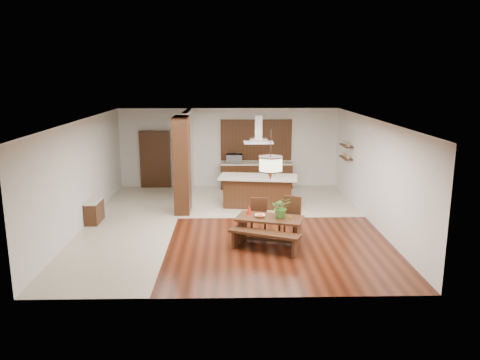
{
  "coord_description": "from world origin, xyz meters",
  "views": [
    {
      "loc": [
        -0.01,
        -12.55,
        4.08
      ],
      "look_at": [
        0.3,
        0.0,
        1.25
      ],
      "focal_mm": 35.0,
      "sensor_mm": 36.0,
      "label": 1
    }
  ],
  "objects_px": {
    "range_hood": "(258,129)",
    "fruit_bowl": "(260,216)",
    "foliage_plant": "(281,207)",
    "hallway_console": "(94,212)",
    "microwave": "(234,158)",
    "dining_chair_left": "(259,218)",
    "island_cup": "(271,175)",
    "dining_table": "(270,224)",
    "kitchen_island": "(258,191)",
    "dining_chair_right": "(289,218)",
    "pendant_lantern": "(271,154)",
    "dining_bench": "(264,242)"
  },
  "relations": [
    {
      "from": "fruit_bowl",
      "to": "dining_bench",
      "type": "bearing_deg",
      "value": -83.32
    },
    {
      "from": "range_hood",
      "to": "microwave",
      "type": "relative_size",
      "value": 1.58
    },
    {
      "from": "dining_table",
      "to": "fruit_bowl",
      "type": "bearing_deg",
      "value": 173.5
    },
    {
      "from": "dining_bench",
      "to": "island_cup",
      "type": "distance_m",
      "value": 3.87
    },
    {
      "from": "dining_chair_right",
      "to": "microwave",
      "type": "relative_size",
      "value": 1.87
    },
    {
      "from": "pendant_lantern",
      "to": "fruit_bowl",
      "type": "height_order",
      "value": "pendant_lantern"
    },
    {
      "from": "hallway_console",
      "to": "kitchen_island",
      "type": "bearing_deg",
      "value": 17.55
    },
    {
      "from": "dining_chair_left",
      "to": "island_cup",
      "type": "height_order",
      "value": "island_cup"
    },
    {
      "from": "dining_table",
      "to": "dining_chair_left",
      "type": "distance_m",
      "value": 0.63
    },
    {
      "from": "dining_chair_right",
      "to": "fruit_bowl",
      "type": "bearing_deg",
      "value": -130.18
    },
    {
      "from": "range_hood",
      "to": "dining_chair_right",
      "type": "bearing_deg",
      "value": -78.2
    },
    {
      "from": "foliage_plant",
      "to": "kitchen_island",
      "type": "height_order",
      "value": "foliage_plant"
    },
    {
      "from": "range_hood",
      "to": "fruit_bowl",
      "type": "bearing_deg",
      "value": -92.68
    },
    {
      "from": "dining_chair_left",
      "to": "pendant_lantern",
      "type": "xyz_separation_m",
      "value": [
        0.24,
        -0.59,
        1.77
      ]
    },
    {
      "from": "foliage_plant",
      "to": "hallway_console",
      "type": "bearing_deg",
      "value": 160.29
    },
    {
      "from": "microwave",
      "to": "foliage_plant",
      "type": "bearing_deg",
      "value": -80.63
    },
    {
      "from": "foliage_plant",
      "to": "island_cup",
      "type": "height_order",
      "value": "foliage_plant"
    },
    {
      "from": "dining_bench",
      "to": "foliage_plant",
      "type": "distance_m",
      "value": 0.98
    },
    {
      "from": "hallway_console",
      "to": "dining_chair_right",
      "type": "height_order",
      "value": "dining_chair_right"
    },
    {
      "from": "dining_chair_left",
      "to": "fruit_bowl",
      "type": "distance_m",
      "value": 0.6
    },
    {
      "from": "hallway_console",
      "to": "range_hood",
      "type": "bearing_deg",
      "value": 17.6
    },
    {
      "from": "dining_chair_left",
      "to": "microwave",
      "type": "bearing_deg",
      "value": 102.42
    },
    {
      "from": "kitchen_island",
      "to": "microwave",
      "type": "relative_size",
      "value": 4.45
    },
    {
      "from": "dining_chair_right",
      "to": "kitchen_island",
      "type": "distance_m",
      "value": 3.0
    },
    {
      "from": "dining_table",
      "to": "dining_chair_left",
      "type": "xyz_separation_m",
      "value": [
        -0.24,
        0.59,
        -0.01
      ]
    },
    {
      "from": "range_hood",
      "to": "microwave",
      "type": "xyz_separation_m",
      "value": [
        -0.72,
        2.54,
        -1.36
      ]
    },
    {
      "from": "kitchen_island",
      "to": "island_cup",
      "type": "distance_m",
      "value": 0.68
    },
    {
      "from": "pendant_lantern",
      "to": "range_hood",
      "type": "xyz_separation_m",
      "value": [
        -0.09,
        3.29,
        0.22
      ]
    },
    {
      "from": "dining_chair_right",
      "to": "pendant_lantern",
      "type": "relative_size",
      "value": 0.81
    },
    {
      "from": "hallway_console",
      "to": "microwave",
      "type": "relative_size",
      "value": 1.55
    },
    {
      "from": "kitchen_island",
      "to": "pendant_lantern",
      "type": "bearing_deg",
      "value": -80.63
    },
    {
      "from": "dining_bench",
      "to": "kitchen_island",
      "type": "relative_size",
      "value": 0.67
    },
    {
      "from": "pendant_lantern",
      "to": "kitchen_island",
      "type": "bearing_deg",
      "value": 91.51
    },
    {
      "from": "fruit_bowl",
      "to": "pendant_lantern",
      "type": "bearing_deg",
      "value": -6.5
    },
    {
      "from": "dining_bench",
      "to": "range_hood",
      "type": "distance_m",
      "value": 4.44
    },
    {
      "from": "pendant_lantern",
      "to": "fruit_bowl",
      "type": "bearing_deg",
      "value": 173.5
    },
    {
      "from": "dining_table",
      "to": "microwave",
      "type": "bearing_deg",
      "value": 97.86
    },
    {
      "from": "dining_chair_left",
      "to": "island_cup",
      "type": "relative_size",
      "value": 7.43
    },
    {
      "from": "island_cup",
      "to": "dining_chair_right",
      "type": "bearing_deg",
      "value": -85.85
    },
    {
      "from": "microwave",
      "to": "kitchen_island",
      "type": "bearing_deg",
      "value": -75.32
    },
    {
      "from": "dining_table",
      "to": "island_cup",
      "type": "relative_size",
      "value": 13.73
    },
    {
      "from": "kitchen_island",
      "to": "range_hood",
      "type": "height_order",
      "value": "range_hood"
    },
    {
      "from": "dining_chair_right",
      "to": "island_cup",
      "type": "bearing_deg",
      "value": 121.17
    },
    {
      "from": "hallway_console",
      "to": "dining_chair_right",
      "type": "bearing_deg",
      "value": -15.19
    },
    {
      "from": "hallway_console",
      "to": "island_cup",
      "type": "height_order",
      "value": "island_cup"
    },
    {
      "from": "foliage_plant",
      "to": "kitchen_island",
      "type": "xyz_separation_m",
      "value": [
        -0.36,
        3.31,
        -0.42
      ]
    },
    {
      "from": "hallway_console",
      "to": "dining_bench",
      "type": "height_order",
      "value": "hallway_console"
    },
    {
      "from": "hallway_console",
      "to": "pendant_lantern",
      "type": "height_order",
      "value": "pendant_lantern"
    },
    {
      "from": "dining_chair_right",
      "to": "range_hood",
      "type": "bearing_deg",
      "value": 128.82
    },
    {
      "from": "dining_chair_right",
      "to": "fruit_bowl",
      "type": "xyz_separation_m",
      "value": [
        -0.77,
        -0.32,
        0.17
      ]
    }
  ]
}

